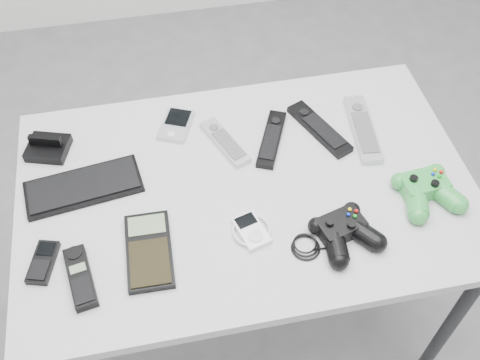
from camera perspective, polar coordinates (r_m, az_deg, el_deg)
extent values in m
plane|color=slate|center=(1.96, 2.32, -12.79)|extent=(3.50, 3.50, 0.00)
cube|color=#9F9EA1|center=(1.34, 0.64, -0.94)|extent=(1.07, 0.69, 0.03)
cylinder|color=black|center=(1.64, 20.26, -14.06)|extent=(0.03, 0.03, 0.69)
cylinder|color=black|center=(1.82, -16.69, -2.99)|extent=(0.03, 0.03, 0.69)
cylinder|color=black|center=(1.91, 13.18, 1.63)|extent=(0.03, 0.03, 0.69)
cube|color=black|center=(1.36, -15.61, -0.63)|extent=(0.28, 0.15, 0.02)
cube|color=black|center=(1.45, -19.04, 3.45)|extent=(0.12, 0.11, 0.05)
cube|color=#B4B4BB|center=(1.45, -6.52, 5.60)|extent=(0.11, 0.13, 0.02)
cube|color=#B4B4BB|center=(1.40, -1.54, 3.91)|extent=(0.11, 0.18, 0.02)
cube|color=black|center=(1.41, 3.23, 4.22)|extent=(0.12, 0.19, 0.02)
cube|color=black|center=(1.45, 8.06, 5.22)|extent=(0.13, 0.21, 0.02)
cube|color=#B1B1B8|center=(1.47, 12.36, 5.14)|extent=(0.08, 0.23, 0.02)
cube|color=black|center=(1.27, -19.39, -7.87)|extent=(0.07, 0.11, 0.02)
cube|color=black|center=(1.22, -15.92, -9.48)|extent=(0.07, 0.15, 0.02)
cube|color=black|center=(1.23, -9.23, -7.08)|extent=(0.10, 0.19, 0.02)
cube|color=white|center=(1.24, 1.15, -5.14)|extent=(0.11, 0.11, 0.02)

